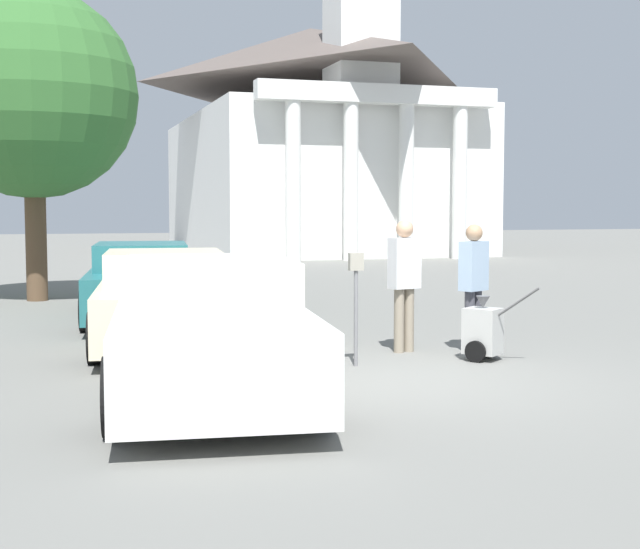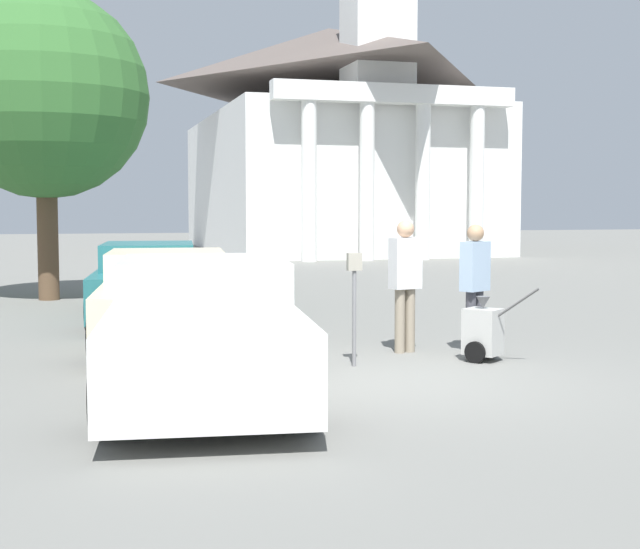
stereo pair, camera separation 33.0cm
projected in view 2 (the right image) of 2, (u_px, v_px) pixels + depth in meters
The scene contains 10 objects.
ground_plane at pixel (397, 382), 10.21m from camera, with size 120.00×120.00×0.00m, color slate.
parked_car_white at pixel (202, 331), 9.41m from camera, with size 2.45×5.19×1.47m.
parked_car_cream at pixel (167, 300), 12.92m from camera, with size 2.37×4.81×1.37m.
parked_car_teal at pixel (149, 282), 16.01m from camera, with size 2.35×5.33×1.36m.
parking_meter at pixel (354, 288), 11.13m from camera, with size 0.18×0.09×1.43m.
person_worker at pixel (405, 277), 12.19m from camera, with size 0.46×0.32×1.82m.
person_supervisor at pixel (475, 280), 12.14m from camera, with size 0.47×0.40×1.76m.
equipment_cart at pixel (483, 331), 11.55m from camera, with size 0.75×0.90×1.00m.
church at pixel (331, 132), 41.37m from camera, with size 11.34×17.99×22.82m.
shade_tree at pixel (45, 96), 18.89m from camera, with size 4.41×4.41×6.58m.
Camera 2 is at (-3.55, -9.49, 2.00)m, focal length 50.00 mm.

